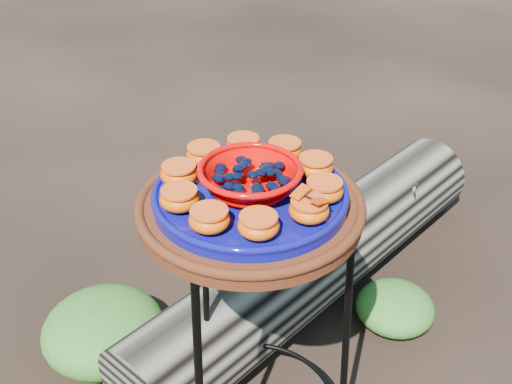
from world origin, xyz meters
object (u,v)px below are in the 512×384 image
cobalt_plate (250,196)px  red_bowl (250,179)px  terracotta_saucer (250,209)px  driftwood_log (315,260)px  plant_stand (251,348)px

cobalt_plate → red_bowl: (0.00, 0.00, 0.04)m
terracotta_saucer → driftwood_log: terracotta_saucer is taller
cobalt_plate → red_bowl: bearing=0.0°
red_bowl → plant_stand: bearing=0.0°
terracotta_saucer → plant_stand: bearing=0.0°
plant_stand → cobalt_plate: 0.40m
red_bowl → driftwood_log: 0.88m
terracotta_saucer → driftwood_log: size_ratio=0.29×
terracotta_saucer → driftwood_log: bearing=39.0°
plant_stand → driftwood_log: bearing=39.0°
plant_stand → cobalt_plate: cobalt_plate is taller
plant_stand → red_bowl: red_bowl is taller
driftwood_log → terracotta_saucer: bearing=-141.0°
terracotta_saucer → cobalt_plate: cobalt_plate is taller
cobalt_plate → driftwood_log: (0.47, 0.38, -0.61)m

